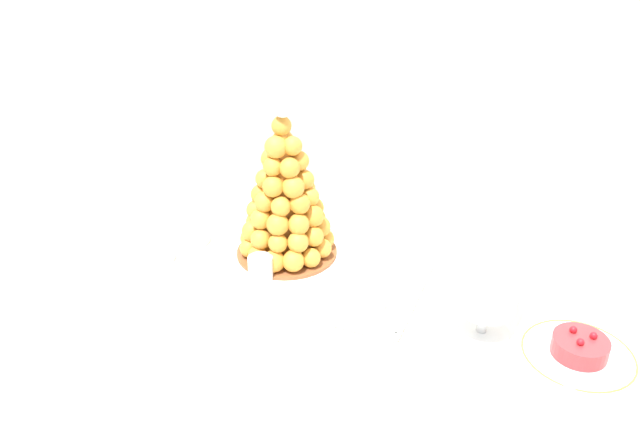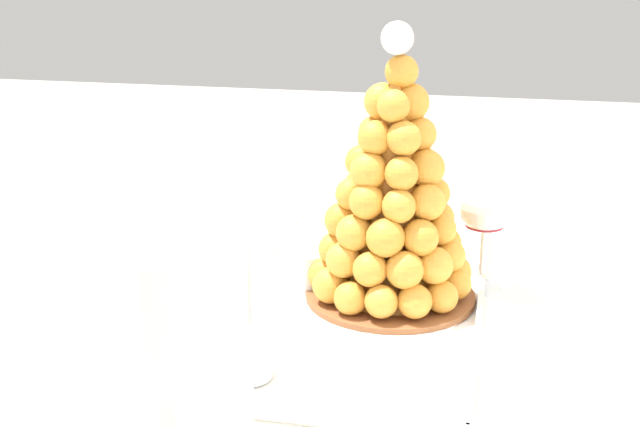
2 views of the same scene
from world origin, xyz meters
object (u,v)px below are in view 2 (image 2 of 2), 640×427
Objects in this scene: serving_tray at (360,297)px; dessert_cup_centre at (249,358)px; croquembouche at (393,198)px; macaron_goblet at (183,356)px; creme_brulee_ramekin at (385,231)px; dessert_cup_left at (332,220)px; wine_glass at (485,211)px; dessert_cup_mid_left at (307,272)px.

dessert_cup_centre is (0.26, -0.09, 0.03)m from serving_tray.
macaron_goblet is (0.48, -0.12, -0.01)m from croquembouche.
dessert_cup_centre is 0.51m from creme_brulee_ramekin.
serving_tray is at bearing 20.02° from dessert_cup_left.
macaron_goblet reaches higher than wine_glass.
dessert_cup_left is 0.51× the size of creme_brulee_ramekin.
croquembouche is 3.96× the size of creme_brulee_ramekin.
creme_brulee_ramekin is 0.59× the size of wine_glass.
serving_tray is 4.10× the size of wine_glass.
dessert_cup_centre is 0.33× the size of wine_glass.
macaron_goblet is at bearing -13.78° from croquembouche.
croquembouche reaches higher than dessert_cup_centre.
dessert_cup_mid_left is 0.50m from macaron_goblet.
serving_tray is 0.27m from dessert_cup_centre.
dessert_cup_mid_left is (0.25, 0.01, 0.00)m from dessert_cup_left.
dessert_cup_mid_left is at bearing -93.22° from croquembouche.
croquembouche is (-0.00, 0.04, 0.15)m from serving_tray.
wine_glass reaches higher than dessert_cup_left.
wine_glass is (-0.08, 0.12, -0.04)m from croquembouche.
dessert_cup_left is at bearing -124.31° from wine_glass.
serving_tray is 12.18× the size of dessert_cup_mid_left.
dessert_cup_centre reaches higher than serving_tray.
macaron_goblet is (0.48, -0.07, 0.14)m from serving_tray.
dessert_cup_mid_left is 0.25m from creme_brulee_ramekin.
wine_glass reaches higher than creme_brulee_ramekin.
dessert_cup_left is 0.32m from wine_glass.
macaron_goblet is (0.48, 0.00, 0.12)m from dessert_cup_mid_left.
creme_brulee_ramekin is at bearing 170.07° from dessert_cup_centre.
wine_glass is at bearing 115.39° from serving_tray.
dessert_cup_left is (-0.25, -0.13, -0.12)m from croquembouche.
creme_brulee_ramekin is at bearing 179.74° from serving_tray.
croquembouche reaches higher than serving_tray.
croquembouche is at bearing 27.95° from dessert_cup_left.
dessert_cup_centre is 0.56× the size of creme_brulee_ramekin.
dessert_cup_left reaches higher than creme_brulee_ramekin.
wine_glass reaches higher than dessert_cup_centre.
croquembouche is 7.02× the size of dessert_cup_centre.
wine_glass is (-0.33, 0.25, 0.09)m from dessert_cup_centre.
dessert_cup_centre is 0.43m from wine_glass.
dessert_cup_centre is at bearing 0.72° from dessert_cup_left.
croquembouche is at bearing 153.27° from dessert_cup_centre.
serving_tray is 13.72× the size of dessert_cup_left.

